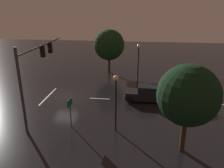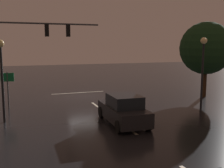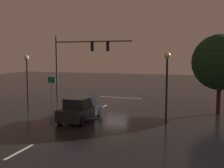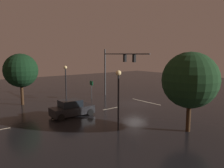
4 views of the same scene
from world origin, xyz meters
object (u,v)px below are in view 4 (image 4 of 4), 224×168
object	(u,v)px
tree_left_near	(190,80)
traffic_signal_assembly	(117,64)
street_lamp_left_kerb	(118,89)
tree_right_near	(21,71)
route_sign	(91,86)
car_approaching	(72,109)
street_lamp_right_kerb	(66,77)

from	to	relation	value
tree_left_near	traffic_signal_assembly	bearing A→B (deg)	-17.17
street_lamp_left_kerb	tree_right_near	bearing A→B (deg)	12.75
traffic_signal_assembly	route_sign	bearing A→B (deg)	63.83
car_approaching	tree_right_near	size ratio (longest dim) A/B	0.70
street_lamp_right_kerb	car_approaching	bearing A→B (deg)	157.80
street_lamp_right_kerb	tree_right_near	distance (m)	5.43
car_approaching	tree_left_near	xyz separation A→B (m)	(-9.84, -5.31, 3.41)
car_approaching	route_sign	world-z (taller)	route_sign
route_sign	tree_left_near	size ratio (longest dim) A/B	0.40
street_lamp_left_kerb	tree_right_near	distance (m)	15.01
tree_left_near	tree_right_near	distance (m)	19.85
street_lamp_left_kerb	tree_left_near	size ratio (longest dim) A/B	0.77
tree_right_near	route_sign	bearing A→B (deg)	-104.54
traffic_signal_assembly	car_approaching	world-z (taller)	traffic_signal_assembly
car_approaching	tree_left_near	world-z (taller)	tree_left_near
street_lamp_left_kerb	tree_right_near	world-z (taller)	tree_right_near
tree_left_near	tree_right_near	bearing A→B (deg)	22.59
street_lamp_right_kerb	route_sign	xyz separation A→B (m)	(-0.20, -3.81, -1.51)
car_approaching	street_lamp_left_kerb	world-z (taller)	street_lamp_left_kerb
tree_right_near	street_lamp_left_kerb	bearing A→B (deg)	-167.25
street_lamp_right_kerb	traffic_signal_assembly	bearing A→B (deg)	-104.40
street_lamp_left_kerb	street_lamp_right_kerb	xyz separation A→B (m)	(12.55, -1.63, -0.13)
tree_left_near	street_lamp_right_kerb	bearing A→B (deg)	9.40
street_lamp_left_kerb	tree_left_near	xyz separation A→B (m)	(-3.70, -4.32, 0.71)
street_lamp_left_kerb	tree_right_near	xyz separation A→B (m)	(14.62, 3.31, 0.76)
street_lamp_right_kerb	route_sign	world-z (taller)	street_lamp_right_kerb
route_sign	traffic_signal_assembly	bearing A→B (deg)	-116.17
route_sign	tree_right_near	world-z (taller)	tree_right_near
car_approaching	street_lamp_left_kerb	xyz separation A→B (m)	(-6.13, -0.99, 2.69)
street_lamp_right_kerb	tree_left_near	xyz separation A→B (m)	(-16.26, -2.69, 0.84)
route_sign	tree_right_near	size ratio (longest dim) A/B	0.41
street_lamp_left_kerb	tree_right_near	size ratio (longest dim) A/B	0.79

